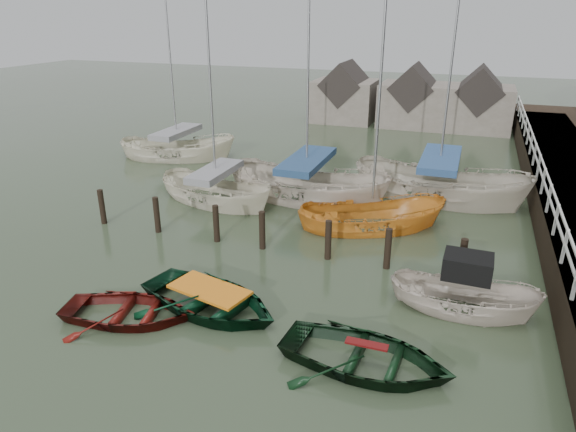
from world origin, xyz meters
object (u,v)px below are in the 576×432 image
at_px(rowboat_dkgreen, 365,367).
at_px(sailboat_a, 217,201).
at_px(sailboat_d, 436,197).
at_px(rowboat_green, 211,310).
at_px(sailboat_b, 306,198).
at_px(sailboat_c, 371,227).
at_px(sailboat_e, 178,157).
at_px(rowboat_red, 130,319).
at_px(motorboat, 462,308).

height_order(rowboat_dkgreen, sailboat_a, sailboat_a).
bearing_deg(sailboat_d, rowboat_dkgreen, -170.07).
bearing_deg(sailboat_d, rowboat_green, 168.52).
bearing_deg(rowboat_green, sailboat_b, 15.25).
relative_size(sailboat_c, sailboat_e, 1.15).
relative_size(rowboat_red, sailboat_c, 0.33).
bearing_deg(rowboat_dkgreen, rowboat_green, 82.02).
xyz_separation_m(rowboat_green, sailboat_e, (-9.23, 13.60, 0.06)).
bearing_deg(sailboat_b, rowboat_dkgreen, -146.83).
height_order(rowboat_green, sailboat_d, sailboat_d).
bearing_deg(rowboat_red, rowboat_dkgreen, -100.91).
distance_m(sailboat_a, sailboat_e, 7.85).
distance_m(rowboat_red, sailboat_d, 14.69).
bearing_deg(sailboat_e, sailboat_d, -112.94).
distance_m(sailboat_a, sailboat_d, 9.83).
height_order(sailboat_a, sailboat_e, sailboat_a).
xyz_separation_m(rowboat_dkgreen, sailboat_b, (-4.91, 10.64, 0.06)).
xyz_separation_m(rowboat_dkgreen, sailboat_e, (-13.87, 14.59, 0.06)).
xyz_separation_m(sailboat_a, sailboat_d, (9.06, 3.83, -0.01)).
relative_size(rowboat_dkgreen, sailboat_d, 0.33).
distance_m(sailboat_b, sailboat_d, 5.86).
bearing_deg(motorboat, sailboat_a, 63.92).
xyz_separation_m(motorboat, sailboat_d, (-1.48, 9.39, -0.05)).
bearing_deg(sailboat_c, sailboat_d, -50.04).
bearing_deg(sailboat_d, rowboat_red, 163.71).
relative_size(rowboat_dkgreen, sailboat_a, 0.39).
distance_m(sailboat_a, sailboat_c, 6.98).
height_order(rowboat_red, sailboat_c, sailboat_c).
relative_size(sailboat_b, sailboat_c, 1.01).
xyz_separation_m(sailboat_b, sailboat_e, (-8.96, 3.96, 0.00)).
height_order(rowboat_dkgreen, sailboat_e, sailboat_e).
bearing_deg(sailboat_b, rowboat_red, 179.99).
bearing_deg(sailboat_a, sailboat_d, -51.59).
relative_size(motorboat, sailboat_a, 0.39).
bearing_deg(rowboat_green, rowboat_dkgreen, -88.48).
relative_size(rowboat_red, rowboat_dkgreen, 0.90).
height_order(rowboat_red, sailboat_a, sailboat_a).
distance_m(sailboat_b, sailboat_c, 4.08).
relative_size(sailboat_b, sailboat_e, 1.16).
bearing_deg(motorboat, rowboat_dkgreen, 150.15).
relative_size(rowboat_green, sailboat_c, 0.39).
height_order(rowboat_dkgreen, sailboat_c, sailboat_c).
xyz_separation_m(rowboat_green, sailboat_b, (-0.27, 9.64, 0.06)).
distance_m(sailboat_d, sailboat_e, 14.56).
bearing_deg(sailboat_e, sailboat_a, -152.23).
xyz_separation_m(sailboat_b, sailboat_c, (3.38, -2.28, -0.04)).
distance_m(rowboat_red, rowboat_dkgreen, 6.51).
distance_m(rowboat_dkgreen, sailboat_d, 12.72).
xyz_separation_m(rowboat_red, sailboat_a, (-1.99, 9.05, 0.06)).
height_order(rowboat_dkgreen, sailboat_b, sailboat_b).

